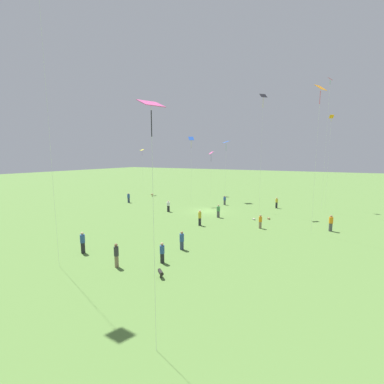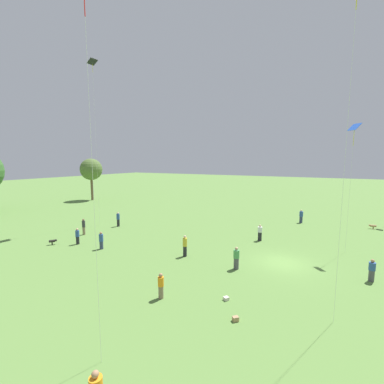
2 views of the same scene
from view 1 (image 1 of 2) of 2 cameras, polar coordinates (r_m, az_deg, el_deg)
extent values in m
plane|color=#5B843D|center=(39.54, 3.49, -4.26)|extent=(240.00, 240.00, 0.00)
cylinder|color=#4C4C51|center=(32.95, 28.42, -6.89)|extent=(0.41, 0.41, 0.92)
cylinder|color=orange|center=(32.76, 28.51, -5.53)|extent=(0.48, 0.48, 0.69)
sphere|color=#A87A56|center=(32.67, 28.56, -4.73)|extent=(0.24, 0.24, 0.24)
cylinder|color=#333D5B|center=(47.95, -13.89, -1.79)|extent=(0.50, 0.50, 0.88)
cylinder|color=#2D5193|center=(47.83, -13.92, -0.86)|extent=(0.58, 0.58, 0.69)
sphere|color=beige|center=(47.76, -13.94, -0.31)|extent=(0.24, 0.24, 0.24)
cylinder|color=#232328|center=(43.82, 18.26, -2.82)|extent=(0.37, 0.37, 0.95)
cylinder|color=gold|center=(43.69, 18.30, -1.84)|extent=(0.43, 0.43, 0.58)
sphere|color=tan|center=(43.63, 18.32, -1.30)|extent=(0.24, 0.24, 0.24)
cylinder|color=#4C4C51|center=(44.75, 7.26, -2.35)|extent=(0.49, 0.49, 0.82)
cylinder|color=#2D5193|center=(44.64, 7.27, -1.48)|extent=(0.57, 0.57, 0.56)
sphere|color=#A87A56|center=(44.57, 7.28, -0.97)|extent=(0.24, 0.24, 0.24)
cylinder|color=#4C4C51|center=(35.54, 5.86, -4.94)|extent=(0.54, 0.54, 0.91)
cylinder|color=#4C9956|center=(35.38, 5.88, -3.72)|extent=(0.63, 0.63, 0.63)
sphere|color=tan|center=(35.29, 5.89, -3.03)|extent=(0.24, 0.24, 0.24)
cylinder|color=#232328|center=(31.37, 1.74, -6.62)|extent=(0.35, 0.35, 0.93)
cylinder|color=gold|center=(31.17, 1.74, -5.13)|extent=(0.42, 0.42, 0.74)
sphere|color=beige|center=(31.06, 1.75, -4.25)|extent=(0.24, 0.24, 0.24)
cylinder|color=#232328|center=(21.00, -6.63, -14.37)|extent=(0.45, 0.45, 0.79)
cylinder|color=#2D5193|center=(20.74, -6.66, -12.55)|extent=(0.52, 0.52, 0.64)
sphere|color=tan|center=(20.59, -6.68, -11.41)|extent=(0.24, 0.24, 0.24)
cylinder|color=#847056|center=(20.92, -16.40, -14.58)|extent=(0.42, 0.42, 0.90)
cylinder|color=#333338|center=(20.63, -16.49, -12.50)|extent=(0.49, 0.49, 0.72)
sphere|color=brown|center=(20.47, -16.54, -11.23)|extent=(0.24, 0.24, 0.24)
cylinder|color=#232328|center=(24.68, -23.06, -11.34)|extent=(0.44, 0.44, 0.93)
cylinder|color=#2D5193|center=(24.43, -23.17, -9.51)|extent=(0.52, 0.52, 0.71)
sphere|color=beige|center=(24.29, -23.23, -8.44)|extent=(0.24, 0.24, 0.24)
cylinder|color=#847056|center=(31.18, 14.92, -7.11)|extent=(0.44, 0.44, 0.80)
cylinder|color=orange|center=(31.01, 14.96, -5.88)|extent=(0.52, 0.52, 0.58)
sphere|color=#A87A56|center=(30.92, 14.99, -5.13)|extent=(0.24, 0.24, 0.24)
cylinder|color=#232328|center=(39.15, -5.27, -3.71)|extent=(0.45, 0.45, 0.94)
cylinder|color=white|center=(39.01, -5.28, -2.63)|extent=(0.53, 0.53, 0.57)
sphere|color=beige|center=(38.93, -5.29, -2.04)|extent=(0.24, 0.24, 0.24)
cylinder|color=#333D5B|center=(23.63, -2.28, -11.77)|extent=(0.43, 0.43, 0.76)
cylinder|color=#2D5193|center=(23.39, -2.29, -10.09)|extent=(0.50, 0.50, 0.69)
sphere|color=#A87A56|center=(23.25, -2.30, -9.00)|extent=(0.24, 0.24, 0.24)
cube|color=orange|center=(47.72, 28.58, 14.51)|extent=(0.73, 0.60, 0.51)
cylinder|color=yellow|center=(47.66, 28.54, 13.93)|extent=(0.04, 0.04, 0.59)
cylinder|color=silver|center=(47.33, 28.00, 5.74)|extent=(0.01, 0.01, 14.59)
cube|color=blue|center=(45.36, -0.19, 11.82)|extent=(1.13, 1.12, 0.63)
cylinder|color=yellow|center=(45.31, -0.19, 10.61)|extent=(0.04, 0.04, 1.37)
cylinder|color=silver|center=(45.34, -0.18, 4.60)|extent=(0.01, 0.01, 11.42)
cube|color=black|center=(40.78, 15.57, 19.94)|extent=(1.21, 1.19, 0.63)
cylinder|color=yellow|center=(40.59, 15.51, 18.58)|extent=(0.04, 0.04, 1.41)
cylinder|color=silver|center=(39.85, 15.11, 7.90)|extent=(0.01, 0.01, 17.02)
cube|color=#E54C99|center=(10.38, -9.09, 18.89)|extent=(1.09, 1.11, 0.33)
cylinder|color=black|center=(10.27, -9.00, 14.79)|extent=(0.04, 0.04, 0.98)
cylinder|color=silver|center=(10.68, -8.48, -9.48)|extent=(0.01, 0.01, 10.34)
cube|color=orange|center=(30.93, 26.68, 20.02)|extent=(1.26, 1.34, 0.67)
cylinder|color=red|center=(30.73, 26.57, 18.26)|extent=(0.04, 0.04, 1.30)
cylinder|color=silver|center=(30.16, 25.78, 5.78)|extent=(0.01, 0.01, 15.25)
cube|color=yellow|center=(58.79, -11.07, 9.17)|extent=(0.87, 0.84, 0.30)
cylinder|color=purple|center=(58.78, -11.04, 8.42)|extent=(0.04, 0.04, 1.08)
cylinder|color=silver|center=(58.88, -10.94, 4.42)|extent=(0.01, 0.01, 9.76)
cylinder|color=silver|center=(21.37, -29.20, 12.13)|extent=(0.01, 0.01, 20.56)
cube|color=blue|center=(49.46, 7.59, 10.97)|extent=(1.71, 1.71, 0.43)
cylinder|color=green|center=(49.42, 7.57, 9.80)|extent=(0.04, 0.04, 1.27)
cylinder|color=silver|center=(49.47, 7.48, 4.58)|extent=(0.01, 0.01, 11.02)
cube|color=red|center=(44.82, 28.39, 21.25)|extent=(0.68, 0.76, 0.40)
cylinder|color=green|center=(44.70, 28.35, 20.62)|extent=(0.04, 0.04, 0.63)
cylinder|color=silver|center=(43.47, 27.54, 8.81)|extent=(0.01, 0.01, 19.36)
cube|color=#E54C99|center=(55.97, 4.26, 8.68)|extent=(1.30, 1.29, 0.58)
cylinder|color=black|center=(55.97, 4.25, 7.59)|extent=(0.04, 0.04, 1.53)
cylinder|color=silver|center=(56.10, 4.21, 4.03)|extent=(0.01, 0.01, 9.09)
cylinder|color=tan|center=(54.85, -8.81, -0.52)|extent=(0.40, 0.65, 0.28)
sphere|color=tan|center=(54.50, -8.98, -0.53)|extent=(0.25, 0.25, 0.25)
cylinder|color=tan|center=(54.89, -8.81, -0.78)|extent=(0.12, 0.12, 0.23)
cylinder|color=black|center=(18.69, -6.94, -17.35)|extent=(0.59, 0.54, 0.26)
sphere|color=black|center=(18.98, -7.26, -16.82)|extent=(0.23, 0.23, 0.23)
cylinder|color=black|center=(18.80, -6.93, -18.06)|extent=(0.12, 0.12, 0.25)
cube|color=beige|center=(35.07, 13.55, -5.89)|extent=(0.40, 0.39, 0.20)
cube|color=#A58459|center=(35.82, 16.68, -5.67)|extent=(0.39, 0.39, 0.25)
camera|label=2|loc=(38.61, 36.73, 6.59)|focal=24.00mm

